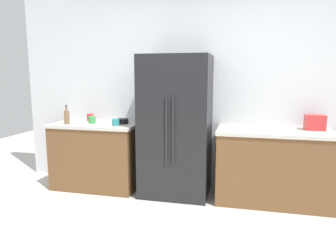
# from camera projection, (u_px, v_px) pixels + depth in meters

# --- Properties ---
(ground_plane) EXTENTS (10.24, 10.24, 0.00)m
(ground_plane) POSITION_uv_depth(u_px,v_px,m) (166.00, 252.00, 2.76)
(ground_plane) COLOR beige
(kitchen_back_panel) EXTENTS (5.12, 0.10, 2.90)m
(kitchen_back_panel) POSITION_uv_depth(u_px,v_px,m) (198.00, 81.00, 4.23)
(kitchen_back_panel) COLOR silver
(kitchen_back_panel) RESTS_ON ground_plane
(counter_left) EXTENTS (1.16, 0.68, 0.89)m
(counter_left) POSITION_uv_depth(u_px,v_px,m) (97.00, 155.00, 4.33)
(counter_left) COLOR brown
(counter_left) RESTS_ON ground_plane
(counter_right) EXTENTS (1.34, 0.68, 0.89)m
(counter_right) POSITION_uv_depth(u_px,v_px,m) (273.00, 166.00, 3.80)
(counter_right) COLOR brown
(counter_right) RESTS_ON ground_plane
(refrigerator) EXTENTS (0.86, 0.68, 1.78)m
(refrigerator) POSITION_uv_depth(u_px,v_px,m) (176.00, 126.00, 3.99)
(refrigerator) COLOR black
(refrigerator) RESTS_ON ground_plane
(toaster) EXTENTS (0.22, 0.17, 0.18)m
(toaster) POSITION_uv_depth(u_px,v_px,m) (315.00, 122.00, 3.71)
(toaster) COLOR red
(toaster) RESTS_ON counter_right
(bottle_a) EXTENTS (0.07, 0.07, 0.25)m
(bottle_a) POSITION_uv_depth(u_px,v_px,m) (67.00, 117.00, 4.17)
(bottle_a) COLOR brown
(bottle_a) RESTS_ON counter_left
(cup_a) EXTENTS (0.09, 0.09, 0.10)m
(cup_a) POSITION_uv_depth(u_px,v_px,m) (90.00, 117.00, 4.48)
(cup_a) COLOR red
(cup_a) RESTS_ON counter_left
(cup_b) EXTENTS (0.10, 0.10, 0.08)m
(cup_b) POSITION_uv_depth(u_px,v_px,m) (116.00, 122.00, 4.04)
(cup_b) COLOR teal
(cup_b) RESTS_ON counter_left
(cup_c) EXTENTS (0.09, 0.09, 0.09)m
(cup_c) POSITION_uv_depth(u_px,v_px,m) (92.00, 120.00, 4.24)
(cup_c) COLOR green
(cup_c) RESTS_ON counter_left
(bowl_a) EXTENTS (0.16, 0.16, 0.06)m
(bowl_a) POSITION_uv_depth(u_px,v_px,m) (122.00, 121.00, 4.22)
(bowl_a) COLOR black
(bowl_a) RESTS_ON counter_left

